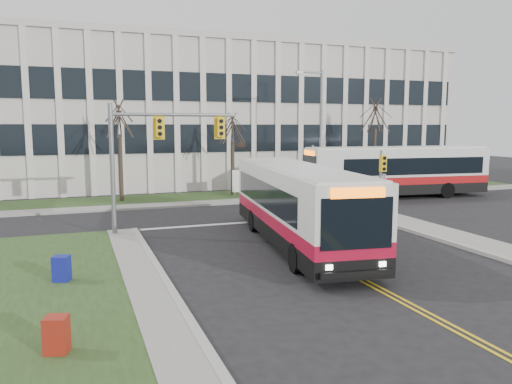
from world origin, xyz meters
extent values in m
plane|color=black|center=(0.00, 0.00, 0.00)|extent=(120.00, 120.00, 0.00)
cube|color=#2D441D|center=(-10.00, -5.00, 0.06)|extent=(5.00, 26.00, 0.12)
cube|color=#9E9B93|center=(-7.00, -5.00, 0.07)|extent=(1.20, 26.00, 0.14)
cube|color=#9E9B93|center=(5.00, 15.20, 0.07)|extent=(44.00, 1.60, 0.14)
cube|color=#2D441D|center=(5.00, 18.00, 0.06)|extent=(44.00, 5.00, 0.12)
cube|color=beige|center=(5.00, 30.00, 6.00)|extent=(40.00, 16.00, 12.00)
cylinder|color=slate|center=(-7.30, 7.20, 3.10)|extent=(0.22, 0.22, 6.20)
cylinder|color=slate|center=(-4.30, 7.20, 5.70)|extent=(6.00, 0.16, 0.16)
cube|color=yellow|center=(-5.10, 7.05, 5.10)|extent=(0.34, 0.24, 0.92)
cube|color=yellow|center=(-2.10, 7.05, 5.10)|extent=(0.34, 0.24, 0.92)
cylinder|color=slate|center=(7.20, 7.00, 1.90)|extent=(0.14, 0.14, 3.80)
cube|color=yellow|center=(7.20, 6.80, 3.10)|extent=(0.34, 0.24, 0.92)
cylinder|color=slate|center=(7.20, 15.50, 1.90)|extent=(0.14, 0.14, 3.80)
cube|color=yellow|center=(7.20, 15.30, 3.10)|extent=(0.34, 0.24, 0.92)
cylinder|color=slate|center=(8.20, 16.20, 4.60)|extent=(0.20, 0.20, 9.20)
cylinder|color=slate|center=(7.30, 16.20, 9.00)|extent=(1.80, 0.14, 0.14)
cube|color=slate|center=(6.40, 16.20, 8.95)|extent=(0.50, 0.25, 0.18)
cylinder|color=slate|center=(1.90, 17.50, 0.50)|extent=(0.08, 0.08, 1.00)
cylinder|color=slate|center=(3.10, 17.50, 0.50)|extent=(0.08, 0.08, 1.00)
cube|color=white|center=(2.50, 17.50, 1.20)|extent=(1.50, 0.12, 1.60)
cylinder|color=#42352B|center=(-6.00, 18.00, 2.31)|extent=(0.28, 0.28, 4.62)
cylinder|color=#42352B|center=(2.00, 18.20, 2.05)|extent=(0.28, 0.28, 4.09)
cylinder|color=#42352B|center=(14.00, 18.00, 2.48)|extent=(0.28, 0.28, 4.95)
cube|color=navy|center=(-9.50, 0.28, 0.47)|extent=(0.62, 0.59, 0.95)
cube|color=maroon|center=(-9.50, -5.29, 0.47)|extent=(0.61, 0.57, 0.95)
camera|label=1|loc=(-8.96, -16.79, 5.15)|focal=35.00mm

